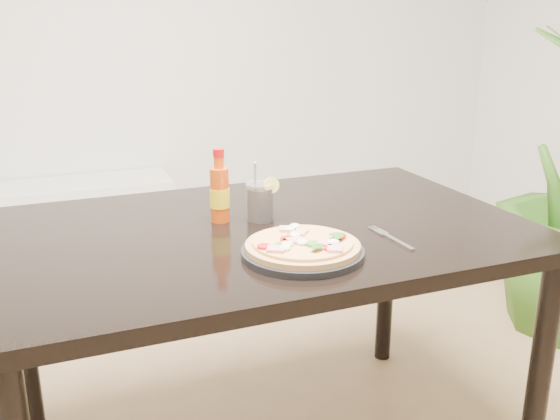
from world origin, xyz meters
name	(u,v)px	position (x,y,z in m)	size (l,w,h in m)	color
dining_table	(264,255)	(-0.18, 0.41, 0.67)	(1.40, 0.90, 0.75)	black
plate	(303,252)	(-0.17, 0.17, 0.76)	(0.29, 0.29, 0.02)	black
pizza	(303,245)	(-0.17, 0.17, 0.78)	(0.27, 0.27, 0.03)	tan
hot_sauce_bottle	(220,193)	(-0.28, 0.49, 0.83)	(0.07, 0.07, 0.20)	#D1480C
cola_cup	(260,202)	(-0.17, 0.47, 0.80)	(0.09, 0.08, 0.17)	black
fork	(390,237)	(0.08, 0.20, 0.75)	(0.03, 0.19, 0.00)	silver
media_console	(29,236)	(-0.80, 2.07, 0.25)	(1.40, 0.34, 0.50)	white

